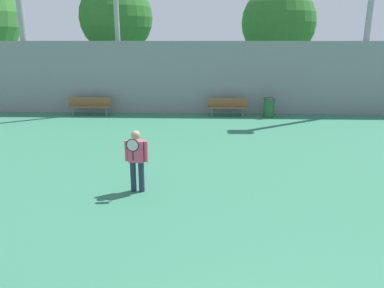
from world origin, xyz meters
name	(u,v)px	position (x,y,z in m)	size (l,w,h in m)	color
tennis_player	(136,158)	(-2.60, 5.90, 0.88)	(0.57, 0.42, 1.54)	#282D47
bench_courtside_near	(227,105)	(0.12, 15.05, 0.52)	(1.84, 0.40, 0.85)	brown
bench_adjacent_court	(90,104)	(-6.53, 15.05, 0.52)	(2.05, 0.40, 0.85)	brown
trash_bin	(269,108)	(2.05, 14.84, 0.46)	(0.53, 0.53, 0.91)	#235B33
back_fence	(225,78)	(0.00, 15.64, 1.73)	(29.63, 0.06, 3.47)	gray
tree_green_tall	(116,18)	(-5.95, 19.20, 4.66)	(4.06, 4.06, 6.72)	brown
tree_green_broad	(278,23)	(3.29, 20.45, 4.42)	(4.29, 4.29, 6.59)	brown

